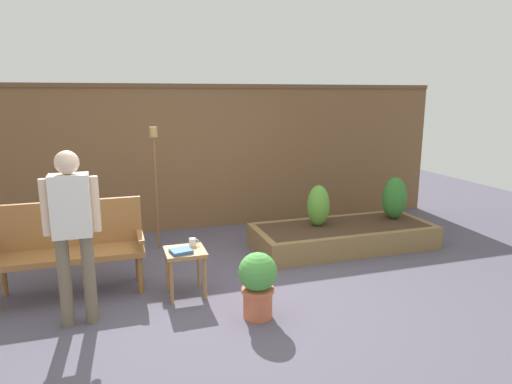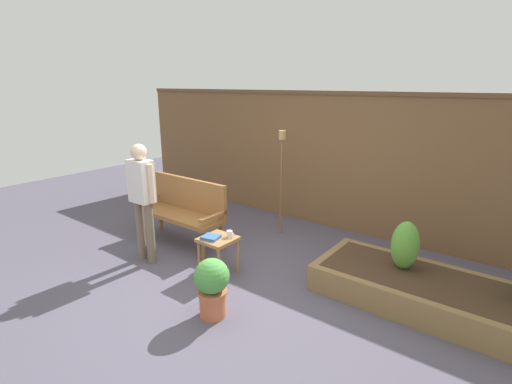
{
  "view_description": "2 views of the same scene",
  "coord_description": "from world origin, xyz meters",
  "px_view_note": "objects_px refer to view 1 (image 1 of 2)",
  "views": [
    {
      "loc": [
        -1.0,
        -4.07,
        2.02
      ],
      "look_at": [
        0.6,
        0.88,
        0.88
      ],
      "focal_mm": 31.71,
      "sensor_mm": 36.0,
      "label": 1
    },
    {
      "loc": [
        2.58,
        -2.82,
        2.28
      ],
      "look_at": [
        -0.17,
        0.77,
        0.97
      ],
      "focal_mm": 26.53,
      "sensor_mm": 36.0,
      "label": 2
    }
  ],
  "objects_px": {
    "person_by_bench": "(72,223)",
    "tiki_torch": "(155,166)",
    "side_table": "(185,258)",
    "cup_on_table": "(193,242)",
    "shrub_far_corner": "(394,198)",
    "book_on_table": "(181,251)",
    "shrub_near_bench": "(318,206)",
    "garden_bench": "(70,241)",
    "potted_boxwood": "(258,282)"
  },
  "relations": [
    {
      "from": "garden_bench",
      "to": "potted_boxwood",
      "type": "relative_size",
      "value": 2.32
    },
    {
      "from": "shrub_far_corner",
      "to": "person_by_bench",
      "type": "height_order",
      "value": "person_by_bench"
    },
    {
      "from": "side_table",
      "to": "potted_boxwood",
      "type": "bearing_deg",
      "value": -51.02
    },
    {
      "from": "tiki_torch",
      "to": "cup_on_table",
      "type": "bearing_deg",
      "value": -81.4
    },
    {
      "from": "shrub_far_corner",
      "to": "tiki_torch",
      "type": "relative_size",
      "value": 0.36
    },
    {
      "from": "book_on_table",
      "to": "tiki_torch",
      "type": "height_order",
      "value": "tiki_torch"
    },
    {
      "from": "shrub_near_bench",
      "to": "garden_bench",
      "type": "bearing_deg",
      "value": -171.04
    },
    {
      "from": "garden_bench",
      "to": "tiki_torch",
      "type": "distance_m",
      "value": 1.57
    },
    {
      "from": "garden_bench",
      "to": "side_table",
      "type": "relative_size",
      "value": 3.0
    },
    {
      "from": "shrub_near_bench",
      "to": "tiki_torch",
      "type": "bearing_deg",
      "value": 163.32
    },
    {
      "from": "potted_boxwood",
      "to": "tiki_torch",
      "type": "distance_m",
      "value": 2.44
    },
    {
      "from": "garden_bench",
      "to": "shrub_near_bench",
      "type": "distance_m",
      "value": 3.05
    },
    {
      "from": "potted_boxwood",
      "to": "shrub_far_corner",
      "type": "bearing_deg",
      "value": 32.37
    },
    {
      "from": "shrub_far_corner",
      "to": "tiki_torch",
      "type": "xyz_separation_m",
      "value": [
        -3.2,
        0.61,
        0.52
      ]
    },
    {
      "from": "garden_bench",
      "to": "shrub_near_bench",
      "type": "relative_size",
      "value": 2.63
    },
    {
      "from": "side_table",
      "to": "shrub_near_bench",
      "type": "xyz_separation_m",
      "value": [
        1.92,
        0.93,
        0.18
      ]
    },
    {
      "from": "side_table",
      "to": "book_on_table",
      "type": "xyz_separation_m",
      "value": [
        -0.05,
        -0.07,
        0.1
      ]
    },
    {
      "from": "book_on_table",
      "to": "potted_boxwood",
      "type": "distance_m",
      "value": 0.87
    },
    {
      "from": "shrub_near_bench",
      "to": "side_table",
      "type": "bearing_deg",
      "value": -154.17
    },
    {
      "from": "book_on_table",
      "to": "shrub_far_corner",
      "type": "bearing_deg",
      "value": 5.92
    },
    {
      "from": "person_by_bench",
      "to": "tiki_torch",
      "type": "bearing_deg",
      "value": 64.43
    },
    {
      "from": "shrub_near_bench",
      "to": "person_by_bench",
      "type": "distance_m",
      "value": 3.19
    },
    {
      "from": "side_table",
      "to": "person_by_bench",
      "type": "bearing_deg",
      "value": -162.87
    },
    {
      "from": "garden_bench",
      "to": "side_table",
      "type": "xyz_separation_m",
      "value": [
        1.1,
        -0.45,
        -0.15
      ]
    },
    {
      "from": "potted_boxwood",
      "to": "tiki_torch",
      "type": "height_order",
      "value": "tiki_torch"
    },
    {
      "from": "person_by_bench",
      "to": "potted_boxwood",
      "type": "bearing_deg",
      "value": -13.45
    },
    {
      "from": "side_table",
      "to": "tiki_torch",
      "type": "bearing_deg",
      "value": 94.35
    },
    {
      "from": "shrub_near_bench",
      "to": "person_by_bench",
      "type": "xyz_separation_m",
      "value": [
        -2.92,
        -1.24,
        0.36
      ]
    },
    {
      "from": "shrub_near_bench",
      "to": "book_on_table",
      "type": "bearing_deg",
      "value": -153.14
    },
    {
      "from": "tiki_torch",
      "to": "potted_boxwood",
      "type": "bearing_deg",
      "value": -73.26
    },
    {
      "from": "shrub_far_corner",
      "to": "potted_boxwood",
      "type": "bearing_deg",
      "value": -147.63
    },
    {
      "from": "side_table",
      "to": "shrub_near_bench",
      "type": "height_order",
      "value": "shrub_near_bench"
    },
    {
      "from": "person_by_bench",
      "to": "side_table",
      "type": "bearing_deg",
      "value": 17.13
    },
    {
      "from": "book_on_table",
      "to": "person_by_bench",
      "type": "relative_size",
      "value": 0.13
    },
    {
      "from": "shrub_near_bench",
      "to": "person_by_bench",
      "type": "bearing_deg",
      "value": -157.03
    },
    {
      "from": "cup_on_table",
      "to": "potted_boxwood",
      "type": "height_order",
      "value": "potted_boxwood"
    },
    {
      "from": "book_on_table",
      "to": "person_by_bench",
      "type": "xyz_separation_m",
      "value": [
        -0.95,
        -0.24,
        0.44
      ]
    },
    {
      "from": "potted_boxwood",
      "to": "shrub_near_bench",
      "type": "bearing_deg",
      "value": 49.61
    },
    {
      "from": "side_table",
      "to": "shrub_far_corner",
      "type": "distance_m",
      "value": 3.23
    },
    {
      "from": "book_on_table",
      "to": "shrub_near_bench",
      "type": "relative_size",
      "value": 0.36
    },
    {
      "from": "side_table",
      "to": "cup_on_table",
      "type": "relative_size",
      "value": 4.56
    },
    {
      "from": "shrub_far_corner",
      "to": "book_on_table",
      "type": "bearing_deg",
      "value": -162.37
    },
    {
      "from": "garden_bench",
      "to": "potted_boxwood",
      "type": "xyz_separation_m",
      "value": [
        1.65,
        -1.13,
        -0.2
      ]
    },
    {
      "from": "potted_boxwood",
      "to": "shrub_near_bench",
      "type": "distance_m",
      "value": 2.12
    },
    {
      "from": "shrub_near_bench",
      "to": "shrub_far_corner",
      "type": "xyz_separation_m",
      "value": [
        1.17,
        0.0,
        0.02
      ]
    },
    {
      "from": "cup_on_table",
      "to": "tiki_torch",
      "type": "height_order",
      "value": "tiki_torch"
    },
    {
      "from": "person_by_bench",
      "to": "book_on_table",
      "type": "bearing_deg",
      "value": 14.19
    },
    {
      "from": "book_on_table",
      "to": "cup_on_table",
      "type": "bearing_deg",
      "value": 37.75
    },
    {
      "from": "shrub_near_bench",
      "to": "person_by_bench",
      "type": "relative_size",
      "value": 0.35
    },
    {
      "from": "potted_boxwood",
      "to": "book_on_table",
      "type": "bearing_deg",
      "value": 134.45
    }
  ]
}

